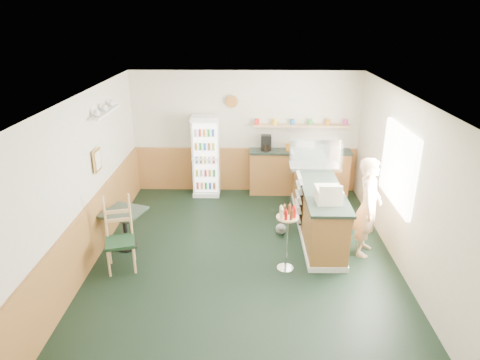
{
  "coord_description": "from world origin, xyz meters",
  "views": [
    {
      "loc": [
        0.07,
        -6.17,
        3.87
      ],
      "look_at": [
        -0.07,
        0.6,
        1.17
      ],
      "focal_mm": 32.0,
      "sensor_mm": 36.0,
      "label": 1
    }
  ],
  "objects_px": {
    "condiment_stand": "(287,229)",
    "cash_register": "(328,195)",
    "shopkeeper": "(368,207)",
    "cafe_table": "(124,222)",
    "drinks_fridge": "(206,156)",
    "cafe_chair": "(121,231)",
    "display_case": "(315,155)"
  },
  "relations": [
    {
      "from": "drinks_fridge",
      "to": "cash_register",
      "type": "relative_size",
      "value": 4.22
    },
    {
      "from": "cafe_table",
      "to": "condiment_stand",
      "type": "bearing_deg",
      "value": -12.63
    },
    {
      "from": "display_case",
      "to": "cafe_chair",
      "type": "bearing_deg",
      "value": -149.87
    },
    {
      "from": "cash_register",
      "to": "condiment_stand",
      "type": "height_order",
      "value": "cash_register"
    },
    {
      "from": "drinks_fridge",
      "to": "cafe_table",
      "type": "xyz_separation_m",
      "value": [
        -1.18,
        -2.42,
        -0.39
      ]
    },
    {
      "from": "display_case",
      "to": "shopkeeper",
      "type": "distance_m",
      "value": 1.64
    },
    {
      "from": "shopkeeper",
      "to": "cafe_table",
      "type": "bearing_deg",
      "value": 110.51
    },
    {
      "from": "drinks_fridge",
      "to": "shopkeeper",
      "type": "relative_size",
      "value": 1.04
    },
    {
      "from": "drinks_fridge",
      "to": "condiment_stand",
      "type": "relative_size",
      "value": 1.64
    },
    {
      "from": "condiment_stand",
      "to": "cafe_chair",
      "type": "distance_m",
      "value": 2.62
    },
    {
      "from": "drinks_fridge",
      "to": "display_case",
      "type": "height_order",
      "value": "drinks_fridge"
    },
    {
      "from": "cafe_chair",
      "to": "display_case",
      "type": "bearing_deg",
      "value": 14.42
    },
    {
      "from": "condiment_stand",
      "to": "display_case",
      "type": "bearing_deg",
      "value": 71.03
    },
    {
      "from": "cash_register",
      "to": "cafe_table",
      "type": "distance_m",
      "value": 3.46
    },
    {
      "from": "drinks_fridge",
      "to": "cash_register",
      "type": "height_order",
      "value": "drinks_fridge"
    },
    {
      "from": "drinks_fridge",
      "to": "cafe_table",
      "type": "relative_size",
      "value": 2.19
    },
    {
      "from": "display_case",
      "to": "cash_register",
      "type": "relative_size",
      "value": 2.32
    },
    {
      "from": "shopkeeper",
      "to": "condiment_stand",
      "type": "xyz_separation_m",
      "value": [
        -1.38,
        -0.55,
        -0.12
      ]
    },
    {
      "from": "condiment_stand",
      "to": "cafe_chair",
      "type": "bearing_deg",
      "value": 178.72
    },
    {
      "from": "shopkeeper",
      "to": "cafe_table",
      "type": "height_order",
      "value": "shopkeeper"
    },
    {
      "from": "cash_register",
      "to": "shopkeeper",
      "type": "bearing_deg",
      "value": 9.1
    },
    {
      "from": "condiment_stand",
      "to": "cash_register",
      "type": "bearing_deg",
      "value": 31.42
    },
    {
      "from": "cafe_table",
      "to": "cafe_chair",
      "type": "height_order",
      "value": "cafe_chair"
    },
    {
      "from": "condiment_stand",
      "to": "cafe_chair",
      "type": "relative_size",
      "value": 0.9
    },
    {
      "from": "drinks_fridge",
      "to": "shopkeeper",
      "type": "distance_m",
      "value": 3.83
    },
    {
      "from": "drinks_fridge",
      "to": "cafe_chair",
      "type": "xyz_separation_m",
      "value": [
        -1.08,
        -2.98,
        -0.26
      ]
    },
    {
      "from": "shopkeeper",
      "to": "cafe_table",
      "type": "xyz_separation_m",
      "value": [
        -4.1,
        0.06,
        -0.36
      ]
    },
    {
      "from": "cash_register",
      "to": "cafe_chair",
      "type": "bearing_deg",
      "value": -175.44
    },
    {
      "from": "display_case",
      "to": "cash_register",
      "type": "xyz_separation_m",
      "value": [
        -0.0,
        -1.56,
        -0.16
      ]
    },
    {
      "from": "display_case",
      "to": "condiment_stand",
      "type": "relative_size",
      "value": 0.9
    },
    {
      "from": "display_case",
      "to": "cafe_chair",
      "type": "distance_m",
      "value": 3.86
    },
    {
      "from": "drinks_fridge",
      "to": "cafe_table",
      "type": "bearing_deg",
      "value": -116.02
    }
  ]
}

